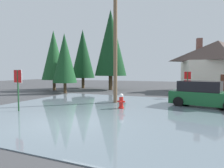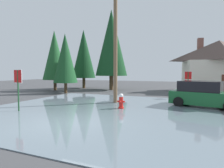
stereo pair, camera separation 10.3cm
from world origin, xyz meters
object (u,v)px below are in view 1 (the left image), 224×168
at_px(stop_sign_near, 18,82).
at_px(pine_tree_mid_left, 54,55).
at_px(utility_pole, 115,31).
at_px(pine_tree_tall_left, 65,58).
at_px(fire_hydrant, 121,101).
at_px(pine_tree_short_left, 83,54).
at_px(pine_tree_far_center, 111,43).
at_px(stop_sign_far, 188,79).
at_px(parked_car, 204,95).
at_px(house, 217,65).

relative_size(stop_sign_near, pine_tree_mid_left, 0.33).
distance_m(utility_pole, pine_tree_tall_left, 8.37).
xyz_separation_m(fire_hydrant, utility_pole, (-1.15, 1.94, 4.71)).
xyz_separation_m(stop_sign_near, pine_tree_short_left, (-4.86, 15.18, 3.03)).
xyz_separation_m(pine_tree_mid_left, pine_tree_short_left, (1.68, 4.03, 0.45)).
relative_size(stop_sign_near, utility_pole, 0.24).
relative_size(stop_sign_near, pine_tree_short_left, 0.30).
height_order(fire_hydrant, pine_tree_far_center, pine_tree_far_center).
xyz_separation_m(stop_sign_far, pine_tree_mid_left, (-15.30, 1.49, 2.66)).
xyz_separation_m(parked_car, pine_tree_tall_left, (-13.07, 3.12, 2.90)).
relative_size(pine_tree_short_left, pine_tree_far_center, 0.81).
relative_size(parked_car, pine_tree_mid_left, 0.62).
bearing_deg(house, utility_pole, -123.70).
height_order(stop_sign_far, parked_car, stop_sign_far).
bearing_deg(parked_car, house, 79.89).
bearing_deg(pine_tree_short_left, pine_tree_tall_left, -75.88).
distance_m(stop_sign_near, pine_tree_short_left, 16.23).
relative_size(fire_hydrant, pine_tree_tall_left, 0.15).
height_order(fire_hydrant, utility_pole, utility_pole).
bearing_deg(pine_tree_mid_left, pine_tree_far_center, 27.44).
distance_m(fire_hydrant, parked_car, 5.44).
height_order(pine_tree_mid_left, pine_tree_far_center, pine_tree_far_center).
height_order(fire_hydrant, parked_car, parked_car).
bearing_deg(parked_car, utility_pole, -172.19).
bearing_deg(stop_sign_near, pine_tree_tall_left, 110.29).
height_order(house, pine_tree_short_left, pine_tree_short_left).
bearing_deg(stop_sign_near, parked_car, 30.27).
xyz_separation_m(stop_sign_near, pine_tree_mid_left, (-6.54, 11.15, 2.58)).
height_order(stop_sign_far, house, house).
bearing_deg(pine_tree_short_left, pine_tree_mid_left, -112.62).
relative_size(parked_car, pine_tree_tall_left, 0.72).
bearing_deg(stop_sign_near, stop_sign_far, 47.80).
relative_size(utility_pole, stop_sign_far, 4.35).
bearing_deg(parked_car, fire_hydrant, -149.66).
relative_size(parked_car, pine_tree_short_left, 0.56).
bearing_deg(fire_hydrant, pine_tree_short_left, 129.30).
height_order(stop_sign_near, pine_tree_tall_left, pine_tree_tall_left).
distance_m(stop_sign_far, pine_tree_mid_left, 15.60).
height_order(fire_hydrant, pine_tree_mid_left, pine_tree_mid_left).
distance_m(stop_sign_near, pine_tree_tall_left, 9.64).
bearing_deg(pine_tree_short_left, utility_pole, -49.25).
distance_m(utility_pole, pine_tree_short_left, 13.55).
distance_m(stop_sign_near, parked_car, 11.39).
xyz_separation_m(fire_hydrant, parked_car, (4.68, 2.74, 0.33)).
relative_size(house, parked_car, 1.90).
height_order(stop_sign_far, pine_tree_mid_left, pine_tree_mid_left).
height_order(parked_car, pine_tree_far_center, pine_tree_far_center).
xyz_separation_m(stop_sign_far, parked_car, (1.05, -3.94, -0.84)).
bearing_deg(fire_hydrant, parked_car, 30.34).
relative_size(fire_hydrant, pine_tree_far_center, 0.09).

